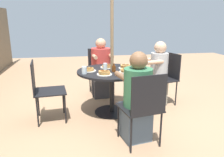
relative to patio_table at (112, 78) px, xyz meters
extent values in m
plane|color=tan|center=(0.00, 0.00, -0.61)|extent=(12.00, 12.00, 0.00)
cylinder|color=black|center=(0.00, 0.00, -0.60)|extent=(0.59, 0.59, 0.01)
cylinder|color=black|center=(0.00, 0.00, -0.26)|extent=(0.08, 0.08, 0.70)
cylinder|color=black|center=(0.00, 0.00, 0.11)|extent=(1.14, 1.14, 0.03)
cylinder|color=#846B4C|center=(0.00, 0.00, 0.60)|extent=(0.05, 0.05, 2.43)
cylinder|color=black|center=(-0.82, 0.06, -0.38)|extent=(0.02, 0.02, 0.46)
cylinder|color=black|center=(-0.75, -0.34, -0.38)|extent=(0.02, 0.02, 0.46)
cylinder|color=black|center=(-1.21, -0.01, -0.38)|extent=(0.02, 0.02, 0.46)
cylinder|color=black|center=(-1.14, -0.41, -0.38)|extent=(0.02, 0.02, 0.46)
cube|color=black|center=(-0.98, -0.17, -0.14)|extent=(0.54, 0.54, 0.02)
cube|color=black|center=(-1.20, -0.21, 0.10)|extent=(0.10, 0.44, 0.46)
cube|color=slate|center=(-0.87, -0.15, -0.38)|extent=(0.43, 0.40, 0.46)
cylinder|color=#38754C|center=(-0.92, -0.16, 0.10)|extent=(0.36, 0.36, 0.50)
sphere|color=brown|center=(-0.92, -0.16, 0.45)|extent=(0.22, 0.22, 0.22)
cylinder|color=brown|center=(-0.75, 0.01, 0.22)|extent=(0.32, 0.12, 0.07)
cylinder|color=brown|center=(-0.70, -0.27, 0.22)|extent=(0.32, 0.12, 0.07)
cylinder|color=black|center=(0.00, -0.82, -0.38)|extent=(0.02, 0.02, 0.46)
cylinder|color=black|center=(0.39, -0.72, -0.38)|extent=(0.02, 0.02, 0.46)
cylinder|color=black|center=(0.10, -1.21, -0.38)|extent=(0.02, 0.02, 0.46)
cylinder|color=black|center=(0.48, -1.11, -0.38)|extent=(0.02, 0.02, 0.46)
cube|color=black|center=(0.24, -0.96, -0.14)|extent=(0.57, 0.57, 0.02)
cube|color=black|center=(0.30, -1.18, 0.10)|extent=(0.44, 0.13, 0.46)
cube|color=gray|center=(0.22, -0.86, -0.38)|extent=(0.36, 0.39, 0.46)
cylinder|color=#B2B2B2|center=(0.23, -0.90, 0.10)|extent=(0.31, 0.31, 0.50)
sphere|color=#DBA884|center=(0.23, -0.90, 0.45)|extent=(0.22, 0.22, 0.22)
cylinder|color=#DBA884|center=(0.06, -0.75, 0.22)|extent=(0.14, 0.32, 0.07)
cylinder|color=#DBA884|center=(0.30, -0.69, 0.22)|extent=(0.14, 0.32, 0.07)
cylinder|color=black|center=(0.81, -0.14, -0.38)|extent=(0.02, 0.02, 0.46)
cylinder|color=black|center=(0.78, 0.25, -0.38)|extent=(0.02, 0.02, 0.46)
cylinder|color=black|center=(1.20, -0.12, -0.38)|extent=(0.02, 0.02, 0.46)
cylinder|color=black|center=(1.18, 0.28, -0.38)|extent=(0.02, 0.02, 0.46)
cube|color=black|center=(0.99, 0.07, -0.14)|extent=(0.50, 0.50, 0.02)
cube|color=black|center=(1.22, 0.08, 0.10)|extent=(0.05, 0.45, 0.46)
cube|color=#3D3D42|center=(0.87, 0.06, -0.38)|extent=(0.44, 0.40, 0.46)
cylinder|color=#B73833|center=(0.93, 0.06, 0.11)|extent=(0.40, 0.40, 0.52)
sphere|color=tan|center=(0.93, 0.06, 0.46)|extent=(0.21, 0.21, 0.21)
cylinder|color=tan|center=(0.76, -0.11, 0.24)|extent=(0.29, 0.09, 0.07)
cylinder|color=tan|center=(0.74, 0.21, 0.24)|extent=(0.29, 0.09, 0.07)
cylinder|color=black|center=(0.11, 0.81, -0.38)|extent=(0.02, 0.02, 0.46)
cylinder|color=black|center=(-0.29, 0.77, -0.38)|extent=(0.02, 0.02, 0.46)
cylinder|color=black|center=(0.06, 1.21, -0.38)|extent=(0.02, 0.02, 0.46)
cylinder|color=black|center=(-0.33, 1.16, -0.38)|extent=(0.02, 0.02, 0.46)
cube|color=black|center=(-0.11, 0.99, -0.14)|extent=(0.52, 0.52, 0.02)
cube|color=black|center=(-0.14, 1.21, 0.10)|extent=(0.45, 0.07, 0.46)
cylinder|color=silver|center=(0.22, 0.05, 0.13)|extent=(0.23, 0.23, 0.01)
cylinder|color=#BC8947|center=(0.22, 0.05, 0.14)|extent=(0.17, 0.17, 0.01)
cylinder|color=#BC8947|center=(0.23, 0.05, 0.15)|extent=(0.17, 0.17, 0.01)
cylinder|color=#BC8947|center=(0.22, 0.04, 0.16)|extent=(0.17, 0.17, 0.01)
ellipsoid|color=brown|center=(0.22, 0.05, 0.17)|extent=(0.14, 0.12, 0.00)
cube|color=#F4E084|center=(0.23, 0.05, 0.18)|extent=(0.02, 0.02, 0.01)
cylinder|color=silver|center=(-0.18, -0.19, 0.13)|extent=(0.23, 0.23, 0.01)
cylinder|color=#BC8947|center=(-0.17, -0.20, 0.14)|extent=(0.16, 0.16, 0.01)
cylinder|color=#BC8947|center=(-0.18, -0.20, 0.15)|extent=(0.15, 0.15, 0.01)
cylinder|color=#BC8947|center=(-0.18, -0.19, 0.17)|extent=(0.17, 0.17, 0.01)
cylinder|color=#BC8947|center=(-0.18, -0.19, 0.18)|extent=(0.16, 0.16, 0.01)
ellipsoid|color=brown|center=(-0.18, -0.19, 0.19)|extent=(0.13, 0.12, 0.00)
cube|color=#F4E084|center=(-0.18, -0.19, 0.19)|extent=(0.03, 0.03, 0.01)
cylinder|color=silver|center=(-0.27, 0.16, 0.13)|extent=(0.23, 0.23, 0.01)
cylinder|color=#BC8947|center=(-0.27, 0.16, 0.14)|extent=(0.16, 0.16, 0.01)
cylinder|color=#BC8947|center=(-0.27, 0.16, 0.15)|extent=(0.18, 0.18, 0.01)
cylinder|color=#BC8947|center=(-0.27, 0.16, 0.17)|extent=(0.17, 0.17, 0.01)
cylinder|color=#BC8947|center=(-0.27, 0.17, 0.18)|extent=(0.16, 0.16, 0.01)
ellipsoid|color=brown|center=(-0.27, 0.16, 0.19)|extent=(0.14, 0.13, 0.00)
cube|color=#F4E084|center=(-0.27, 0.16, 0.19)|extent=(0.03, 0.03, 0.01)
cylinder|color=silver|center=(0.10, -0.25, 0.13)|extent=(0.23, 0.23, 0.01)
cylinder|color=#BC8947|center=(0.09, -0.24, 0.14)|extent=(0.16, 0.16, 0.01)
cylinder|color=#BC8947|center=(0.09, -0.25, 0.16)|extent=(0.16, 0.16, 0.01)
cylinder|color=#BC8947|center=(0.10, -0.25, 0.17)|extent=(0.16, 0.16, 0.01)
cylinder|color=#BC8947|center=(0.09, -0.24, 0.18)|extent=(0.17, 0.17, 0.01)
ellipsoid|color=brown|center=(0.10, -0.25, 0.19)|extent=(0.13, 0.12, 0.00)
cube|color=#F4E084|center=(0.10, -0.25, 0.20)|extent=(0.03, 0.03, 0.01)
cylinder|color=silver|center=(0.01, 0.38, 0.13)|extent=(0.23, 0.23, 0.01)
cylinder|color=#BC8947|center=(0.02, 0.37, 0.14)|extent=(0.17, 0.17, 0.01)
cylinder|color=#BC8947|center=(0.01, 0.38, 0.15)|extent=(0.17, 0.17, 0.01)
cylinder|color=#BC8947|center=(0.01, 0.38, 0.16)|extent=(0.17, 0.17, 0.01)
cylinder|color=#BC8947|center=(0.01, 0.38, 0.17)|extent=(0.17, 0.17, 0.01)
ellipsoid|color=brown|center=(0.01, 0.38, 0.18)|extent=(0.14, 0.13, 0.00)
cube|color=#F4E084|center=(0.02, 0.37, 0.18)|extent=(0.03, 0.03, 0.01)
cylinder|color=#602D0F|center=(-0.10, -0.01, 0.17)|extent=(0.06, 0.06, 0.09)
cylinder|color=#602D0F|center=(-0.10, -0.01, 0.24)|extent=(0.03, 0.03, 0.04)
torus|color=#602D0F|center=(-0.07, -0.01, 0.18)|extent=(0.04, 0.01, 0.04)
cylinder|color=#33513D|center=(0.06, -0.49, 0.17)|extent=(0.08, 0.08, 0.10)
cylinder|color=white|center=(0.06, -0.49, 0.23)|extent=(0.09, 0.09, 0.01)
cylinder|color=silver|center=(0.03, 0.11, 0.18)|extent=(0.07, 0.07, 0.12)
cylinder|color=silver|center=(-0.15, 0.46, 0.18)|extent=(0.08, 0.08, 0.11)
camera|label=1|loc=(-3.41, 0.60, 0.93)|focal=35.00mm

